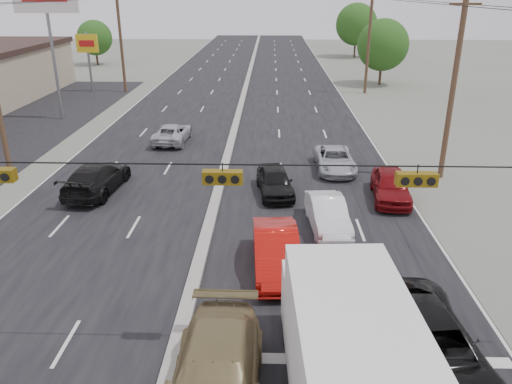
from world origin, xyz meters
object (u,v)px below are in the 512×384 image
oncoming_far (172,133)px  tree_right_mid (383,45)px  queue_car_a (275,181)px  queue_car_c (335,160)px  tan_sedan (215,378)px  red_sedan (276,252)px  pole_sign_billboard (46,5)px  utility_pole_right_b (453,88)px  pole_sign_far (88,48)px  tree_right_far (356,24)px  tree_left_far (95,38)px  box_truck (343,348)px  utility_pole_right_c (369,42)px  oncoming_near (97,178)px  queue_car_e (391,186)px  utility_pole_left_c (121,41)px  black_suv (424,349)px  queue_car_b (328,215)px

oncoming_far → tree_right_mid: bearing=-127.1°
queue_car_a → queue_car_c: (3.57, 3.83, -0.06)m
tan_sedan → red_sedan: 6.88m
pole_sign_billboard → utility_pole_right_b: bearing=-25.7°
pole_sign_far → tree_right_far: size_ratio=0.74×
tree_left_far → box_truck: size_ratio=0.83×
utility_pole_right_c → oncoming_far: bearing=-132.0°
oncoming_near → oncoming_far: oncoming_near is taller
pole_sign_billboard → oncoming_far: size_ratio=2.36×
queue_car_c → oncoming_far: bearing=151.7°
red_sedan → queue_car_e: 9.21m
utility_pole_left_c → oncoming_near: size_ratio=1.86×
pole_sign_far → utility_pole_right_c: bearing=0.0°
box_truck → tan_sedan: 3.33m
red_sedan → queue_car_a: (0.00, 7.67, -0.08)m
pole_sign_billboard → queue_car_a: 24.98m
queue_car_a → queue_car_e: bearing=-13.3°
utility_pole_right_c → queue_car_e: (-3.63, -28.42, -4.35)m
red_sedan → oncoming_far: 18.49m
pole_sign_far → tree_right_mid: (31.00, 5.00, -0.07)m
utility_pole_right_b → queue_car_c: size_ratio=2.15×
box_truck → tree_left_far: bearing=110.4°
black_suv → queue_car_c: size_ratio=1.37×
box_truck → tan_sedan: box_truck is taller
tan_sedan → queue_car_b: (3.92, 10.28, -0.12)m
queue_car_b → black_suv: bearing=-84.1°
pole_sign_far → black_suv: (23.00, -41.00, -3.53)m
tree_right_far → black_suv: tree_right_far is taller
utility_pole_left_c → tree_right_mid: (27.50, 5.00, -0.77)m
utility_pole_right_b → pole_sign_billboard: pole_sign_billboard is taller
utility_pole_right_c → pole_sign_billboard: 29.78m
utility_pole_left_c → black_suv: 45.60m
black_suv → tree_right_mid: bearing=75.7°
pole_sign_far → queue_car_a: bearing=-55.7°
utility_pole_right_c → pole_sign_billboard: bearing=-156.0°
utility_pole_left_c → pole_sign_far: size_ratio=1.67×
pole_sign_far → tan_sedan: 45.79m
tree_left_far → queue_car_c: tree_left_far is taller
tree_left_far → tree_right_mid: bearing=-22.1°
red_sedan → queue_car_c: 12.04m
black_suv → queue_car_e: size_ratio=1.43×
queue_car_c → queue_car_b: bearing=-99.8°
box_truck → red_sedan: bearing=100.3°
utility_pole_right_c → tree_left_far: bearing=149.9°
queue_car_e → box_truck: bearing=-101.4°
pole_sign_far → queue_car_b: 38.57m
red_sedan → utility_pole_right_b: bearing=44.5°
utility_pole_right_c → utility_pole_right_b: bearing=-90.0°
utility_pole_right_b → tree_right_mid: 30.11m
box_truck → queue_car_c: 18.39m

